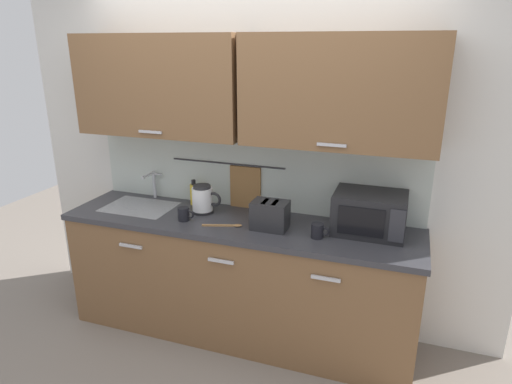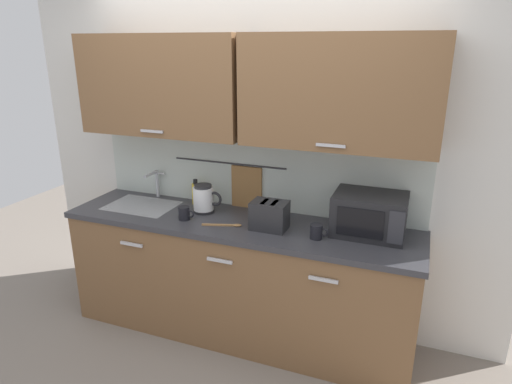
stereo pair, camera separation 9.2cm
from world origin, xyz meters
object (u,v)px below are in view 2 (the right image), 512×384
(toaster, at_px, (269,215))
(microwave, at_px, (369,214))
(mug_by_kettle, at_px, (317,232))
(electric_kettle, at_px, (204,199))
(dish_soap_bottle, at_px, (196,193))
(mug_near_sink, at_px, (184,213))
(wooden_spoon, at_px, (227,225))

(toaster, bearing_deg, microwave, 13.78)
(microwave, distance_m, toaster, 0.65)
(toaster, height_order, mug_by_kettle, toaster)
(electric_kettle, xyz_separation_m, mug_by_kettle, (0.89, -0.17, -0.05))
(dish_soap_bottle, bearing_deg, toaster, -20.41)
(microwave, xyz_separation_m, electric_kettle, (-1.19, -0.03, -0.03))
(electric_kettle, relative_size, mug_near_sink, 1.89)
(dish_soap_bottle, bearing_deg, mug_by_kettle, -16.38)
(mug_near_sink, bearing_deg, mug_by_kettle, 1.22)
(microwave, relative_size, mug_by_kettle, 3.83)
(mug_by_kettle, height_order, wooden_spoon, mug_by_kettle)
(microwave, xyz_separation_m, mug_near_sink, (-1.24, -0.22, -0.09))
(dish_soap_bottle, relative_size, mug_by_kettle, 1.63)
(electric_kettle, height_order, mug_by_kettle, electric_kettle)
(microwave, relative_size, dish_soap_bottle, 2.35)
(toaster, bearing_deg, mug_by_kettle, -7.51)
(microwave, xyz_separation_m, toaster, (-0.63, -0.15, -0.04))
(wooden_spoon, bearing_deg, dish_soap_bottle, 141.83)
(microwave, bearing_deg, dish_soap_bottle, 175.53)
(dish_soap_bottle, bearing_deg, mug_near_sink, -75.59)
(electric_kettle, relative_size, mug_by_kettle, 1.89)
(microwave, distance_m, dish_soap_bottle, 1.33)
(dish_soap_bottle, distance_m, toaster, 0.74)
(microwave, height_order, toaster, microwave)
(mug_by_kettle, relative_size, wooden_spoon, 0.44)
(electric_kettle, distance_m, mug_near_sink, 0.20)
(microwave, distance_m, mug_by_kettle, 0.37)
(electric_kettle, bearing_deg, microwave, 1.50)
(electric_kettle, distance_m, dish_soap_bottle, 0.20)
(dish_soap_bottle, bearing_deg, wooden_spoon, -38.17)
(mug_near_sink, xyz_separation_m, toaster, (0.61, 0.06, 0.05))
(mug_by_kettle, bearing_deg, mug_near_sink, -178.78)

